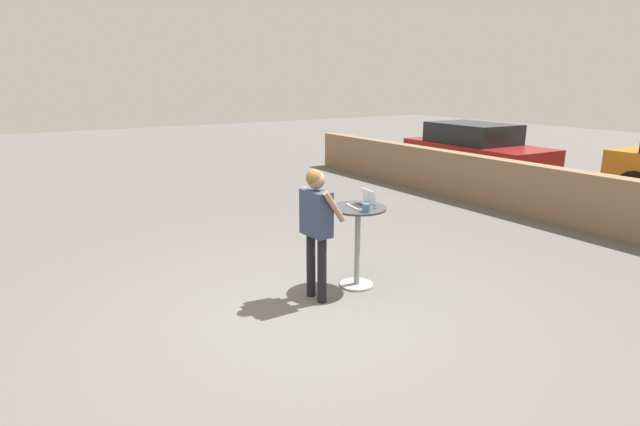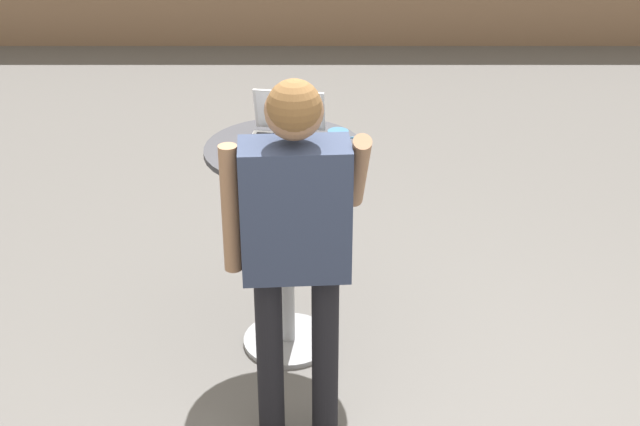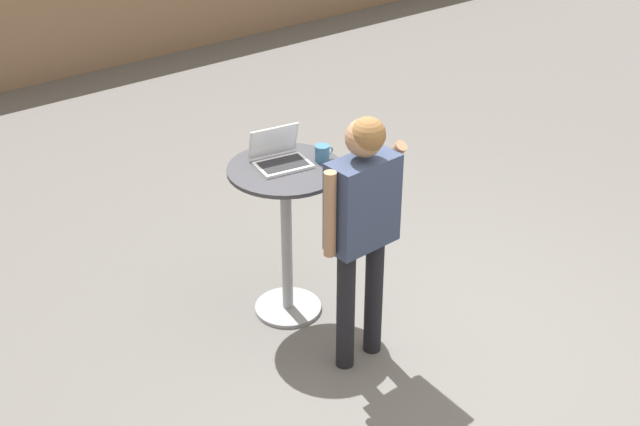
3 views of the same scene
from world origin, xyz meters
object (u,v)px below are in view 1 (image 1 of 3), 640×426
object	(u,v)px
cafe_table	(358,234)
coffee_mug	(366,208)
parked_car_near_street	(475,150)
laptop	(363,203)
standing_person	(316,219)

from	to	relation	value
cafe_table	coffee_mug	distance (m)	0.47
parked_car_near_street	coffee_mug	bearing A→B (deg)	-58.18
laptop	standing_person	distance (m)	0.74
coffee_mug	standing_person	size ratio (longest dim) A/B	0.08
coffee_mug	standing_person	xyz separation A→B (m)	(-0.17, -0.60, -0.09)
parked_car_near_street	cafe_table	bearing A→B (deg)	-59.36
laptop	standing_person	xyz separation A→B (m)	(0.06, -0.73, -0.08)
cafe_table	laptop	bearing A→B (deg)	83.71
coffee_mug	parked_car_near_street	size ratio (longest dim) A/B	0.03
cafe_table	coffee_mug	world-z (taller)	coffee_mug
parked_car_near_street	laptop	bearing A→B (deg)	-59.08
cafe_table	parked_car_near_street	size ratio (longest dim) A/B	0.26
laptop	parked_car_near_street	size ratio (longest dim) A/B	0.09
coffee_mug	laptop	bearing A→B (deg)	151.19
cafe_table	standing_person	world-z (taller)	standing_person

